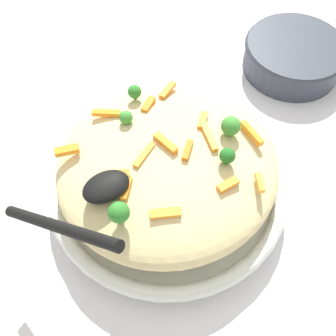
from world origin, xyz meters
name	(u,v)px	position (x,y,z in m)	size (l,w,h in m)	color
ground_plane	(168,193)	(0.00, 0.00, 0.00)	(2.40, 2.40, 0.00)	silver
serving_bowl	(168,184)	(0.00, 0.00, 0.02)	(0.33, 0.33, 0.04)	silver
pasta_mound	(168,165)	(0.00, 0.00, 0.07)	(0.29, 0.28, 0.07)	#DBC689
carrot_piece_0	(168,142)	(0.00, 0.01, 0.11)	(0.04, 0.01, 0.01)	orange
carrot_piece_1	(165,213)	(-0.04, -0.07, 0.11)	(0.03, 0.01, 0.01)	orange
carrot_piece_2	(209,137)	(0.05, -0.01, 0.11)	(0.04, 0.01, 0.01)	orange
carrot_piece_3	(260,183)	(0.07, -0.09, 0.11)	(0.02, 0.01, 0.01)	orange
carrot_piece_4	(252,133)	(0.11, -0.03, 0.11)	(0.04, 0.01, 0.01)	orange
carrot_piece_5	(126,189)	(-0.07, -0.02, 0.11)	(0.03, 0.01, 0.01)	orange
carrot_piece_6	(148,105)	(0.01, 0.08, 0.11)	(0.03, 0.01, 0.01)	orange
carrot_piece_7	(117,176)	(-0.07, 0.00, 0.11)	(0.03, 0.01, 0.01)	orange
carrot_piece_8	(144,155)	(-0.03, 0.01, 0.11)	(0.04, 0.01, 0.01)	orange
carrot_piece_9	(203,121)	(0.06, 0.02, 0.11)	(0.03, 0.01, 0.01)	orange
carrot_piece_10	(228,185)	(0.04, -0.08, 0.11)	(0.03, 0.01, 0.01)	orange
carrot_piece_11	(106,113)	(-0.04, 0.09, 0.11)	(0.04, 0.01, 0.01)	orange
carrot_piece_12	(168,90)	(0.05, 0.09, 0.11)	(0.03, 0.01, 0.01)	orange
carrot_piece_13	(67,150)	(-0.11, 0.06, 0.11)	(0.03, 0.01, 0.01)	orange
carrot_piece_14	(187,150)	(0.02, -0.02, 0.11)	(0.03, 0.01, 0.01)	orange
broccoli_floret_0	(227,156)	(0.05, -0.05, 0.12)	(0.02, 0.02, 0.02)	#205B1C
broccoli_floret_1	(126,118)	(-0.02, 0.07, 0.11)	(0.02, 0.02, 0.02)	#377928
broccoli_floret_2	(135,92)	(0.01, 0.10, 0.11)	(0.02, 0.02, 0.02)	#296820
broccoli_floret_3	(231,126)	(0.08, -0.02, 0.12)	(0.02, 0.02, 0.03)	#377928
broccoli_floret_4	(119,213)	(-0.09, -0.05, 0.12)	(0.02, 0.02, 0.03)	#296820
serving_spoon	(90,200)	(-0.11, -0.03, 0.13)	(0.14, 0.14, 0.09)	black
companion_bowl	(294,55)	(0.32, 0.11, 0.03)	(0.18, 0.18, 0.05)	#333842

